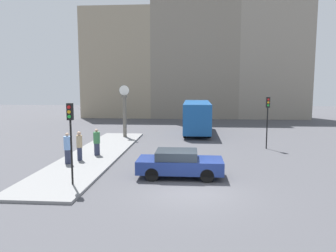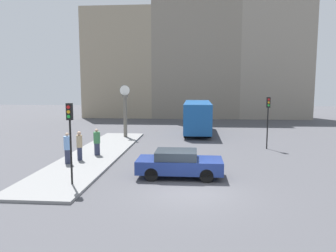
# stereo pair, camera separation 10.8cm
# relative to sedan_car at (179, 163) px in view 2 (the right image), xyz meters

# --- Properties ---
(ground_plane) EXTENTS (120.00, 120.00, 0.00)m
(ground_plane) POSITION_rel_sedan_car_xyz_m (0.66, -2.27, -0.71)
(ground_plane) COLOR #47474C
(sidewalk_corner) EXTENTS (3.46, 18.12, 0.14)m
(sidewalk_corner) POSITION_rel_sedan_car_xyz_m (-5.76, 4.78, -0.65)
(sidewalk_corner) COLOR gray
(sidewalk_corner) RESTS_ON ground_plane
(building_row) EXTENTS (31.63, 5.00, 18.95)m
(building_row) POSITION_rel_sedan_car_xyz_m (0.75, 31.06, 7.77)
(building_row) COLOR gray
(building_row) RESTS_ON ground_plane
(sedan_car) EXTENTS (4.30, 1.88, 1.38)m
(sedan_car) POSITION_rel_sedan_car_xyz_m (0.00, 0.00, 0.00)
(sedan_car) COLOR navy
(sedan_car) RESTS_ON ground_plane
(bus_distant) EXTENTS (2.47, 8.76, 3.02)m
(bus_distant) POSITION_rel_sedan_car_xyz_m (1.02, 15.38, 1.00)
(bus_distant) COLOR #195199
(bus_distant) RESTS_ON ground_plane
(traffic_light_near) EXTENTS (0.26, 0.24, 3.72)m
(traffic_light_near) POSITION_rel_sedan_car_xyz_m (-4.81, -2.04, 2.09)
(traffic_light_near) COLOR black
(traffic_light_near) RESTS_ON sidewalk_corner
(traffic_light_far) EXTENTS (0.26, 0.24, 3.79)m
(traffic_light_far) POSITION_rel_sedan_car_xyz_m (6.06, 7.94, 2.00)
(traffic_light_far) COLOR black
(traffic_light_far) RESTS_ON ground_plane
(street_clock) EXTENTS (0.93, 0.41, 4.53)m
(street_clock) POSITION_rel_sedan_car_xyz_m (-5.30, 11.84, 1.66)
(street_clock) COLOR #666056
(street_clock) RESTS_ON sidewalk_corner
(pedestrian_blue_stripe) EXTENTS (0.41, 0.41, 1.81)m
(pedestrian_blue_stripe) POSITION_rel_sedan_car_xyz_m (-6.52, 1.79, 0.32)
(pedestrian_blue_stripe) COLOR #2D334C
(pedestrian_blue_stripe) RESTS_ON sidewalk_corner
(pedestrian_green_hoodie) EXTENTS (0.43, 0.43, 1.71)m
(pedestrian_green_hoodie) POSITION_rel_sedan_car_xyz_m (-5.53, 4.22, 0.26)
(pedestrian_green_hoodie) COLOR #2D334C
(pedestrian_green_hoodie) RESTS_ON sidewalk_corner
(pedestrian_tan_coat) EXTENTS (0.34, 0.34, 1.76)m
(pedestrian_tan_coat) POSITION_rel_sedan_car_xyz_m (-6.14, 2.69, 0.31)
(pedestrian_tan_coat) COLOR #2D334C
(pedestrian_tan_coat) RESTS_ON sidewalk_corner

